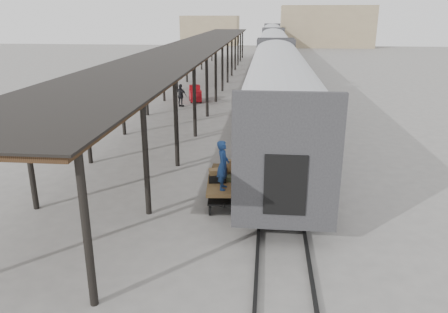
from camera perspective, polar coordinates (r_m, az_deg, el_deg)
name	(u,v)px	position (r m, az deg, el deg)	size (l,w,h in m)	color
ground	(196,192)	(17.04, -3.62, -4.71)	(160.00, 160.00, 0.00)	slate
train	(274,50)	(49.42, 6.51, 13.60)	(3.45, 76.01, 4.01)	silver
canopy	(201,44)	(40.01, -3.08, 14.49)	(4.90, 64.30, 4.15)	#422B19
rails	(273,74)	(49.91, 6.41, 10.60)	(1.54, 150.00, 0.12)	black
building_far	(326,26)	(94.20, 13.15, 16.24)	(18.00, 10.00, 8.00)	tan
building_left	(211,30)	(98.35, -1.77, 16.17)	(12.00, 8.00, 6.00)	tan
baggage_cart	(225,187)	(15.80, 0.11, -4.02)	(1.45, 2.50, 0.86)	brown
suitcase_stack	(222,174)	(15.99, -0.20, -2.27)	(1.20, 1.14, 0.44)	#38383B
luggage_tug	(195,94)	(34.42, -3.79, 8.10)	(1.21, 1.59, 1.25)	maroon
porter	(223,165)	(14.81, -0.13, -1.12)	(0.63, 0.41, 1.73)	navy
pedestrian	(181,95)	(32.58, -5.66, 7.94)	(0.98, 0.41, 1.68)	black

